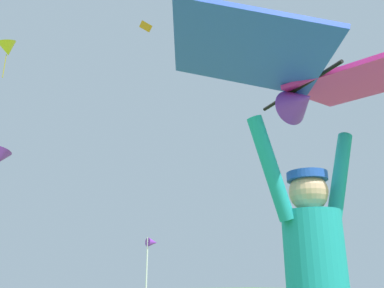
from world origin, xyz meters
TOP-DOWN VIEW (x-y plane):
  - held_stunt_kite at (0.37, 0.12)m, footprint 1.98×1.22m
  - distant_kite_orange_overhead_distant at (10.86, 20.71)m, footprint 1.11×1.16m
  - distant_kite_yellow_mid_left at (2.72, 24.84)m, footprint 1.58×1.61m
  - marker_flag at (4.01, 7.87)m, footprint 0.30×0.24m

SIDE VIEW (x-z plane):
  - marker_flag at x=4.01m, z-range 0.76..2.84m
  - held_stunt_kite at x=0.37m, z-range 2.02..2.44m
  - distant_kite_yellow_mid_left at x=2.72m, z-range 14.29..17.22m
  - distant_kite_orange_overhead_distant at x=10.86m, z-range 18.42..18.91m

